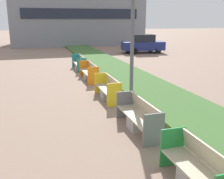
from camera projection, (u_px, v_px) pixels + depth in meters
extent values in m
cube|color=#426B33|center=(171.00, 101.00, 10.71)|extent=(2.80, 120.00, 0.18)
cube|color=gray|center=(77.00, 17.00, 35.61)|extent=(16.95, 8.05, 7.23)
cube|color=#1E2333|center=(82.00, 14.00, 31.75)|extent=(14.24, 0.08, 1.20)
cube|color=#9E9B96|center=(195.00, 179.00, 5.30)|extent=(0.52, 0.60, 0.42)
cube|color=#BCAD8E|center=(196.00, 169.00, 5.24)|extent=(0.58, 1.83, 0.05)
cube|color=#BCAD8E|center=(208.00, 156.00, 5.25)|extent=(0.14, 1.75, 0.48)
cube|color=#238C3D|center=(172.00, 147.00, 6.10)|extent=(0.62, 0.04, 0.94)
cube|color=#9E9B96|center=(137.00, 123.00, 8.15)|extent=(0.52, 0.60, 0.42)
cube|color=#BCAD8E|center=(137.00, 117.00, 8.09)|extent=(0.58, 2.26, 0.05)
cube|color=#BCAD8E|center=(146.00, 108.00, 8.09)|extent=(0.14, 2.16, 0.48)
cube|color=slate|center=(154.00, 130.00, 7.02)|extent=(0.62, 0.04, 0.94)
cube|color=slate|center=(125.00, 104.00, 9.14)|extent=(0.62, 0.04, 0.94)
cube|color=#9E9B96|center=(107.00, 94.00, 11.33)|extent=(0.52, 0.60, 0.42)
cube|color=#BCAD8E|center=(107.00, 89.00, 11.27)|extent=(0.58, 2.06, 0.05)
cube|color=#BCAD8E|center=(113.00, 83.00, 11.28)|extent=(0.14, 1.98, 0.48)
cube|color=yellow|center=(114.00, 95.00, 10.29)|extent=(0.62, 0.04, 0.94)
cube|color=yellow|center=(101.00, 83.00, 12.23)|extent=(0.62, 0.04, 0.94)
cube|color=#9E9B96|center=(89.00, 76.00, 14.88)|extent=(0.52, 0.60, 0.42)
cube|color=#BCAD8E|center=(89.00, 72.00, 14.82)|extent=(0.58, 2.31, 0.05)
cube|color=#BCAD8E|center=(93.00, 67.00, 14.83)|extent=(0.14, 2.22, 0.48)
cube|color=orange|center=(93.00, 76.00, 13.73)|extent=(0.62, 0.04, 0.94)
cube|color=orange|center=(85.00, 68.00, 15.90)|extent=(0.62, 0.04, 0.94)
cube|color=#9E9B96|center=(79.00, 67.00, 17.88)|extent=(0.52, 0.60, 0.42)
cube|color=#BCAD8E|center=(79.00, 63.00, 17.82)|extent=(0.58, 2.11, 0.05)
cube|color=#BCAD8E|center=(83.00, 59.00, 17.83)|extent=(0.14, 2.03, 0.48)
cube|color=#197A7F|center=(82.00, 65.00, 16.82)|extent=(0.62, 0.04, 0.94)
cube|color=#197A7F|center=(76.00, 60.00, 18.81)|extent=(0.62, 0.04, 0.94)
cylinder|color=#56595B|center=(133.00, 16.00, 9.58)|extent=(0.14, 0.14, 6.90)
cube|color=navy|center=(143.00, 46.00, 26.59)|extent=(4.36, 2.19, 0.84)
cube|color=black|center=(143.00, 38.00, 26.38)|extent=(2.25, 1.76, 0.72)
cylinder|color=black|center=(158.00, 51.00, 26.22)|extent=(0.60, 0.20, 0.60)
cylinder|color=black|center=(150.00, 49.00, 27.88)|extent=(0.60, 0.20, 0.60)
cylinder|color=black|center=(135.00, 51.00, 25.51)|extent=(0.60, 0.20, 0.60)
cylinder|color=black|center=(128.00, 49.00, 27.18)|extent=(0.60, 0.20, 0.60)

